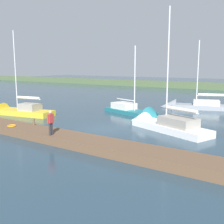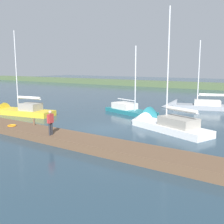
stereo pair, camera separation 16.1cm
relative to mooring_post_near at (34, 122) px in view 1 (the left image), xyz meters
The scene contains 9 objects.
ground_plane 5.78m from the mooring_post_near, 135.41° to the right, with size 200.00×200.00×0.00m, color #263D4C.
dock_pier 4.19m from the mooring_post_near, 168.66° to the left, with size 27.16×2.33×0.54m, color brown.
mooring_post_near is the anchor object (origin of this frame).
life_ring_buoy 1.68m from the mooring_post_near, 50.34° to the left, with size 0.66×0.66×0.10m, color orange.
sailboat_inner_slip 19.86m from the mooring_post_near, 108.79° to the right, with size 8.85×4.78×9.10m.
sailboat_behind_pier 11.77m from the mooring_post_near, 105.61° to the right, with size 8.18×4.33×8.33m.
sailboat_outer_mooring 9.23m from the mooring_post_near, 27.18° to the right, with size 8.38×3.70×9.78m.
sailboat_far_right 10.27m from the mooring_post_near, 139.34° to the right, with size 8.65×4.89×10.68m.
person_on_dock 3.86m from the mooring_post_near, 157.28° to the left, with size 0.28×0.64×1.69m.
Camera 1 is at (-13.04, 18.09, 5.17)m, focal length 44.00 mm.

